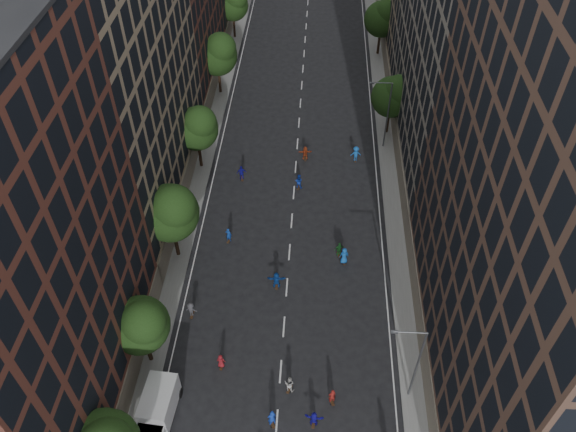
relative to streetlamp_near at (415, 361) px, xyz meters
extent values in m
plane|color=black|center=(-10.37, 28.00, -5.17)|extent=(240.00, 240.00, 0.00)
cube|color=slate|center=(-22.37, 35.50, -5.09)|extent=(4.00, 105.00, 0.15)
cube|color=slate|center=(1.63, 35.50, -5.09)|extent=(4.00, 105.00, 0.15)
cube|color=#877258|center=(-29.37, 23.00, 11.83)|extent=(14.00, 26.00, 34.00)
cube|color=#6F675B|center=(8.63, 32.00, 11.33)|extent=(14.00, 28.00, 33.00)
cylinder|color=black|center=(-21.57, 2.00, -3.32)|extent=(0.36, 0.36, 3.70)
sphere|color=black|center=(-21.57, 2.00, 0.04)|extent=(4.80, 4.80, 4.80)
sphere|color=black|center=(-20.97, 1.52, 1.24)|extent=(3.60, 3.60, 3.60)
cylinder|color=black|center=(-21.57, 14.00, -3.06)|extent=(0.36, 0.36, 4.22)
sphere|color=black|center=(-21.57, 14.00, 0.78)|extent=(5.60, 5.60, 5.60)
sphere|color=black|center=(-20.87, 13.44, 2.18)|extent=(4.20, 4.20, 4.20)
cylinder|color=black|center=(-21.57, 28.00, -3.23)|extent=(0.36, 0.36, 3.87)
sphere|color=black|center=(-21.57, 28.00, 0.29)|extent=(5.00, 5.00, 5.00)
sphere|color=black|center=(-20.94, 27.50, 1.54)|extent=(3.75, 3.75, 3.75)
cylinder|color=black|center=(-21.57, 44.00, -3.14)|extent=(0.36, 0.36, 4.05)
sphere|color=black|center=(-21.57, 44.00, 0.54)|extent=(5.40, 5.40, 5.40)
sphere|color=black|center=(-20.89, 43.46, 1.89)|extent=(4.05, 4.05, 4.05)
cylinder|color=black|center=(-21.57, 60.00, -3.28)|extent=(0.36, 0.36, 3.78)
sphere|color=black|center=(-21.57, 60.00, 0.16)|extent=(4.80, 4.80, 4.80)
cylinder|color=black|center=(0.83, 36.00, -3.30)|extent=(0.36, 0.36, 3.74)
sphere|color=black|center=(0.83, 36.00, 0.10)|extent=(5.00, 5.00, 5.00)
sphere|color=black|center=(1.46, 35.50, 1.35)|extent=(3.75, 3.75, 3.75)
cylinder|color=black|center=(0.83, 56.00, -3.19)|extent=(0.36, 0.36, 3.96)
sphere|color=black|center=(0.83, 56.00, 0.41)|extent=(5.20, 5.20, 5.20)
sphere|color=black|center=(1.48, 55.48, 1.71)|extent=(3.90, 3.90, 3.90)
cylinder|color=#595B60|center=(0.23, 0.00, -0.67)|extent=(0.18, 0.18, 9.00)
cylinder|color=#595B60|center=(-0.97, 0.00, 3.83)|extent=(2.40, 0.12, 0.12)
cube|color=#595B60|center=(-2.07, 0.00, 3.78)|extent=(0.50, 0.22, 0.15)
cylinder|color=#595B60|center=(0.23, 33.00, -0.67)|extent=(0.18, 0.18, 9.00)
cylinder|color=#595B60|center=(-0.97, 33.00, 3.83)|extent=(2.40, 0.12, 0.12)
cube|color=#595B60|center=(-2.07, 33.00, 3.78)|extent=(0.50, 0.22, 0.15)
cube|color=silver|center=(-19.62, -2.60, -3.58)|extent=(2.58, 4.09, 2.41)
cube|color=black|center=(-19.80, -5.00, -3.31)|extent=(2.07, 1.56, 0.11)
cylinder|color=black|center=(-20.60, -0.99, -4.75)|extent=(0.33, 0.85, 0.83)
cylinder|color=black|center=(-18.42, -1.15, -4.75)|extent=(0.33, 0.85, 0.83)
imported|color=#1434AA|center=(-10.72, -3.11, -4.20)|extent=(0.84, 0.72, 1.94)
imported|color=#1B14A3|center=(-7.46, -2.92, -4.35)|extent=(1.56, 0.65, 1.63)
imported|color=maroon|center=(-15.43, 1.73, -4.41)|extent=(0.76, 0.51, 1.51)
imported|color=maroon|center=(-6.04, -0.96, -4.31)|extent=(0.73, 0.61, 1.72)
imported|color=#B5B4B0|center=(-9.53, -0.11, -4.29)|extent=(1.04, 0.93, 1.76)
imported|color=#434248|center=(-18.87, 6.75, -4.35)|extent=(1.10, 0.69, 1.64)
imported|color=#1C6024|center=(-5.36, 14.86, -4.30)|extent=(1.10, 0.75, 1.73)
imported|color=#13419D|center=(-11.36, 10.53, -4.23)|extent=(1.77, 0.63, 1.88)
imported|color=blue|center=(-4.89, 13.96, -4.22)|extent=(1.04, 0.79, 1.91)
imported|color=navy|center=(-16.71, 16.20, -4.30)|extent=(0.73, 0.58, 1.74)
imported|color=#1536AF|center=(-9.88, 24.85, -4.25)|extent=(1.02, 0.87, 1.84)
imported|color=blue|center=(-3.29, 30.14, -4.20)|extent=(1.33, 0.87, 1.94)
imported|color=#18139C|center=(-16.48, 25.94, -4.25)|extent=(1.15, 0.69, 1.84)
imported|color=#AA3D1C|center=(-9.31, 30.04, -4.28)|extent=(1.69, 0.71, 1.77)
camera|label=1|loc=(-8.34, -22.78, 37.73)|focal=35.00mm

